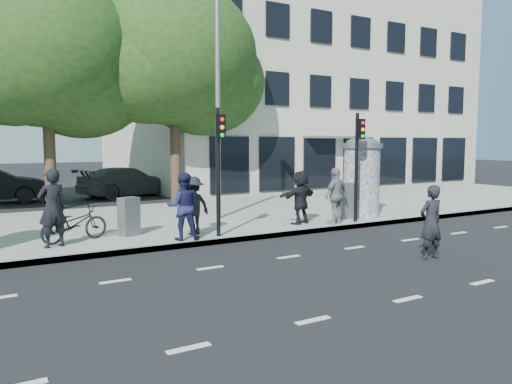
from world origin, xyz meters
TOP-DOWN VIEW (x-y plane):
  - ground at (0.00, 0.00)m, footprint 120.00×120.00m
  - sidewalk at (0.00, 7.50)m, footprint 40.00×8.00m
  - curb at (0.00, 3.55)m, footprint 40.00×0.10m
  - lane_dash_near at (0.00, -2.20)m, footprint 32.00×0.12m
  - lane_dash_far at (0.00, 1.40)m, footprint 32.00×0.12m
  - ad_column_right at (5.20, 4.70)m, footprint 1.36×1.36m
  - traffic_pole_near at (-0.60, 3.79)m, footprint 0.22×0.31m
  - traffic_pole_far at (4.20, 3.79)m, footprint 0.22×0.31m
  - street_lamp at (0.80, 6.63)m, footprint 0.25×0.93m
  - tree_near_left at (-3.50, 12.70)m, footprint 6.80×6.80m
  - tree_center at (1.50, 12.30)m, footprint 7.00×7.00m
  - building at (12.00, 19.99)m, footprint 20.30×15.85m
  - ped_b at (-4.63, 4.59)m, footprint 0.78×0.61m
  - ped_c at (-1.60, 3.85)m, footprint 1.01×0.90m
  - ped_d at (-1.08, 4.42)m, footprint 1.12×0.78m
  - ped_e at (3.40, 3.85)m, footprint 1.13×0.83m
  - ped_f at (2.46, 4.39)m, footprint 1.61×0.91m
  - man_road at (2.69, -0.37)m, footprint 0.64×0.45m
  - bicycle at (-4.06, 5.03)m, footprint 1.07×1.85m
  - cabinet_left at (-2.64, 5.13)m, footprint 0.59×0.51m
  - cabinet_right at (4.46, 4.51)m, footprint 0.65×0.54m
  - car_right at (0.49, 16.22)m, footprint 3.21×5.25m

SIDE VIEW (x-z plane):
  - ground at x=0.00m, z-range 0.00..0.00m
  - lane_dash_near at x=0.00m, z-range 0.00..0.01m
  - lane_dash_far at x=0.00m, z-range 0.00..0.01m
  - sidewalk at x=0.00m, z-range 0.00..0.15m
  - curb at x=0.00m, z-range -0.01..0.15m
  - bicycle at x=-4.06m, z-range 0.15..1.07m
  - cabinet_left at x=-2.64m, z-range 0.15..1.18m
  - car_right at x=0.49m, z-range 0.00..1.42m
  - cabinet_right at x=4.46m, z-range 0.15..1.32m
  - man_road at x=2.69m, z-range 0.00..1.69m
  - ped_d at x=-1.08m, z-range 0.15..1.73m
  - ped_f at x=2.46m, z-range 0.15..1.79m
  - ped_c at x=-1.60m, z-range 0.15..1.88m
  - ped_e at x=3.40m, z-range 0.15..1.88m
  - ped_b at x=-4.63m, z-range 0.15..2.03m
  - ad_column_right at x=5.20m, z-range 0.21..2.86m
  - traffic_pole_near at x=-0.60m, z-range 0.53..3.93m
  - traffic_pole_far at x=4.20m, z-range 0.53..3.93m
  - street_lamp at x=0.80m, z-range 0.79..8.79m
  - building at x=12.00m, z-range -0.01..11.99m
  - tree_near_left at x=-3.50m, z-range 1.58..10.55m
  - tree_center at x=1.50m, z-range 1.66..10.96m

